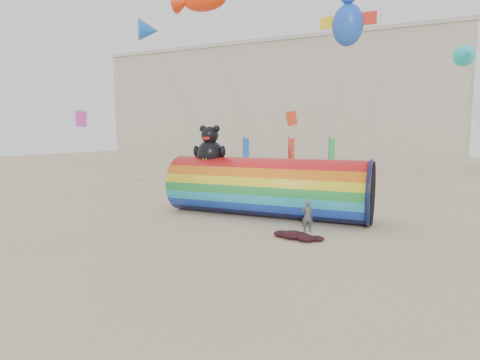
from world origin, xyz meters
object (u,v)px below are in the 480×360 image
at_px(windsock_assembly, 266,186).
at_px(fabric_bundle, 297,236).
at_px(kite_handler, 307,216).
at_px(hotel_building, 274,107).

height_order(windsock_assembly, fabric_bundle, windsock_assembly).
bearing_deg(kite_handler, windsock_assembly, -63.36).
bearing_deg(windsock_assembly, hotel_building, 107.74).
bearing_deg(hotel_building, windsock_assembly, -72.26).
bearing_deg(fabric_bundle, kite_handler, 84.45).
distance_m(kite_handler, fabric_bundle, 1.73).
relative_size(hotel_building, kite_handler, 34.95).
relative_size(hotel_building, fabric_bundle, 23.06).
relative_size(windsock_assembly, fabric_bundle, 4.93).
height_order(kite_handler, fabric_bundle, kite_handler).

